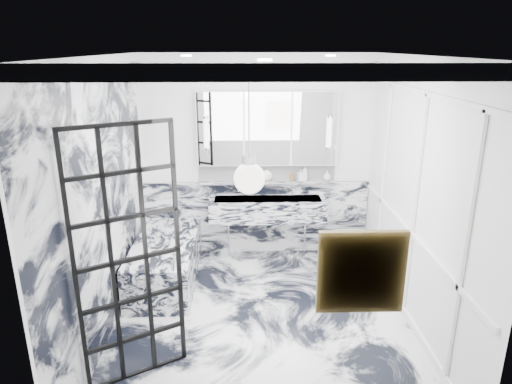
{
  "coord_description": "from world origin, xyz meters",
  "views": [
    {
      "loc": [
        -0.17,
        -4.37,
        2.9
      ],
      "look_at": [
        -0.04,
        0.5,
        1.32
      ],
      "focal_mm": 32.0,
      "sensor_mm": 36.0,
      "label": 1
    }
  ],
  "objects_px": {
    "trough_sink": "(268,209)",
    "mirror_cabinet": "(268,129)",
    "crittall_door": "(129,260)",
    "bathtub": "(166,261)"
  },
  "relations": [
    {
      "from": "trough_sink",
      "to": "mirror_cabinet",
      "type": "distance_m",
      "value": 1.1
    },
    {
      "from": "trough_sink",
      "to": "mirror_cabinet",
      "type": "height_order",
      "value": "mirror_cabinet"
    },
    {
      "from": "crittall_door",
      "to": "mirror_cabinet",
      "type": "distance_m",
      "value": 2.95
    },
    {
      "from": "mirror_cabinet",
      "to": "trough_sink",
      "type": "bearing_deg",
      "value": -90.0
    },
    {
      "from": "trough_sink",
      "to": "bathtub",
      "type": "height_order",
      "value": "trough_sink"
    },
    {
      "from": "crittall_door",
      "to": "bathtub",
      "type": "relative_size",
      "value": 1.4
    },
    {
      "from": "trough_sink",
      "to": "mirror_cabinet",
      "type": "relative_size",
      "value": 0.84
    },
    {
      "from": "bathtub",
      "to": "mirror_cabinet",
      "type": "bearing_deg",
      "value": 32.06
    },
    {
      "from": "trough_sink",
      "to": "crittall_door",
      "type": "bearing_deg",
      "value": -118.63
    },
    {
      "from": "bathtub",
      "to": "crittall_door",
      "type": "bearing_deg",
      "value": -89.35
    }
  ]
}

